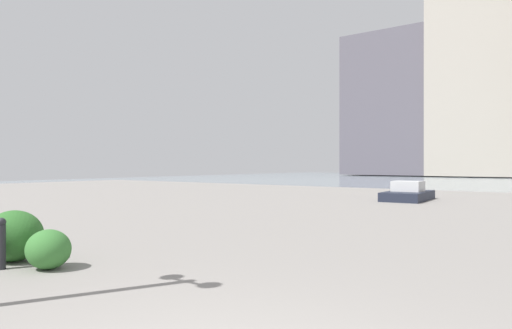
{
  "coord_description": "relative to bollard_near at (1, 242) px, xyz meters",
  "views": [
    {
      "loc": [
        -1.98,
        2.03,
        1.56
      ],
      "look_at": [
        5.13,
        -7.63,
        1.56
      ],
      "focal_mm": 31.48,
      "sensor_mm": 36.0,
      "label": 1
    }
  ],
  "objects": [
    {
      "name": "bollard_near",
      "position": [
        0.0,
        0.0,
        0.0
      ],
      "size": [
        0.13,
        0.13,
        0.77
      ],
      "color": "#232328",
      "rests_on": "ground"
    },
    {
      "name": "building_annex",
      "position": [
        16.64,
        -65.91,
        10.04
      ],
      "size": [
        12.96,
        13.55,
        20.89
      ],
      "color": "#5B5660",
      "rests_on": "ground"
    },
    {
      "name": "boat",
      "position": [
        -0.75,
        -16.53,
        -0.19
      ],
      "size": [
        1.81,
        3.44,
        0.95
      ],
      "color": "#1E2333",
      "rests_on": "ground"
    },
    {
      "name": "building_slab",
      "position": [
        3.95,
        -63.66,
        13.79
      ],
      "size": [
        13.1,
        10.14,
        30.44
      ],
      "color": "#B2A899",
      "rests_on": "ground"
    },
    {
      "name": "shrub_wide",
      "position": [
        -0.55,
        -0.42,
        -0.11
      ],
      "size": [
        0.69,
        0.62,
        0.59
      ],
      "color": "#387533",
      "rests_on": "ground"
    },
    {
      "name": "shrub_tall",
      "position": [
        0.42,
        -0.38,
        0.01
      ],
      "size": [
        0.96,
        0.87,
        0.82
      ],
      "color": "#2D6628",
      "rests_on": "ground"
    }
  ]
}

